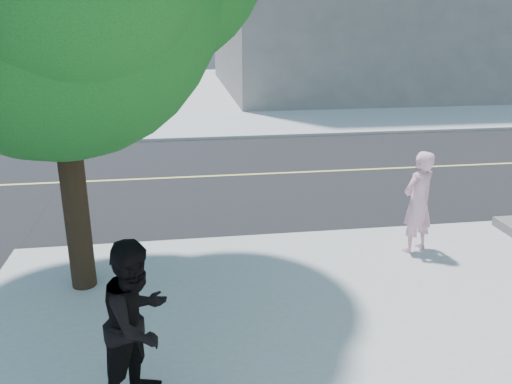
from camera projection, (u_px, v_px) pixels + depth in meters
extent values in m
plane|color=black|center=(71.00, 252.00, 9.87)|extent=(140.00, 140.00, 0.00)
cube|color=black|center=(102.00, 181.00, 14.09)|extent=(140.00, 9.00, 0.01)
cube|color=#A6A6A6|center=(366.00, 88.00, 31.91)|extent=(29.00, 25.00, 0.12)
imported|color=#EAA7C2|center=(418.00, 202.00, 9.36)|extent=(0.80, 0.69, 1.87)
imported|color=black|center=(138.00, 323.00, 5.63)|extent=(1.13, 1.18, 1.92)
cylinder|color=black|center=(72.00, 171.00, 7.80)|extent=(0.38, 0.38, 3.80)
cylinder|color=black|center=(74.00, 133.00, 7.94)|extent=(0.14, 0.14, 4.81)
cube|color=white|center=(73.00, 95.00, 7.74)|extent=(0.63, 0.04, 0.23)
cube|color=navy|center=(77.00, 133.00, 7.93)|extent=(0.52, 0.04, 0.63)
imported|color=black|center=(63.00, 30.00, 7.46)|extent=(0.19, 0.23, 1.15)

